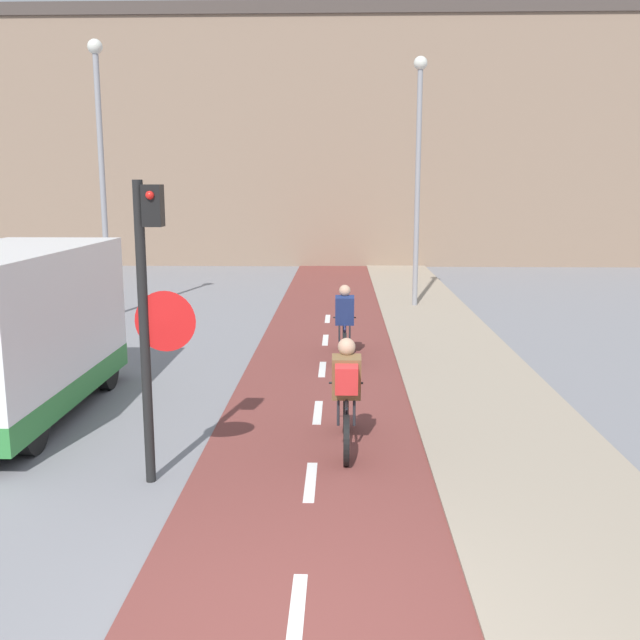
{
  "coord_description": "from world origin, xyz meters",
  "views": [
    {
      "loc": [
        0.33,
        -4.53,
        3.29
      ],
      "look_at": [
        0.0,
        6.58,
        1.2
      ],
      "focal_mm": 40.0,
      "sensor_mm": 36.0,
      "label": 1
    }
  ],
  "objects_px": {
    "street_lamp_sidewalk": "(418,157)",
    "cyclist_far": "(345,325)",
    "street_lamp_far": "(101,151)",
    "van": "(10,336)",
    "cyclist_near": "(346,396)",
    "traffic_light_pole": "(150,301)"
  },
  "relations": [
    {
      "from": "traffic_light_pole",
      "to": "street_lamp_sidewalk",
      "type": "distance_m",
      "value": 12.83
    },
    {
      "from": "street_lamp_far",
      "to": "cyclist_near",
      "type": "relative_size",
      "value": 3.85
    },
    {
      "from": "traffic_light_pole",
      "to": "van",
      "type": "relative_size",
      "value": 0.75
    },
    {
      "from": "traffic_light_pole",
      "to": "cyclist_near",
      "type": "relative_size",
      "value": 1.91
    },
    {
      "from": "street_lamp_sidewalk",
      "to": "cyclist_near",
      "type": "bearing_deg",
      "value": -100.2
    },
    {
      "from": "street_lamp_sidewalk",
      "to": "cyclist_near",
      "type": "xyz_separation_m",
      "value": [
        -1.97,
        -10.94,
        -3.36
      ]
    },
    {
      "from": "street_lamp_sidewalk",
      "to": "cyclist_far",
      "type": "bearing_deg",
      "value": -108.11
    },
    {
      "from": "traffic_light_pole",
      "to": "cyclist_far",
      "type": "distance_m",
      "value": 6.5
    },
    {
      "from": "cyclist_near",
      "to": "traffic_light_pole",
      "type": "bearing_deg",
      "value": -153.72
    },
    {
      "from": "street_lamp_sidewalk",
      "to": "cyclist_near",
      "type": "height_order",
      "value": "street_lamp_sidewalk"
    },
    {
      "from": "traffic_light_pole",
      "to": "van",
      "type": "height_order",
      "value": "traffic_light_pole"
    },
    {
      "from": "street_lamp_far",
      "to": "van",
      "type": "relative_size",
      "value": 1.51
    },
    {
      "from": "cyclist_near",
      "to": "van",
      "type": "relative_size",
      "value": 0.39
    },
    {
      "from": "street_lamp_sidewalk",
      "to": "cyclist_far",
      "type": "xyz_separation_m",
      "value": [
        -1.97,
        -6.02,
        -3.4
      ]
    },
    {
      "from": "traffic_light_pole",
      "to": "street_lamp_far",
      "type": "xyz_separation_m",
      "value": [
        -3.87,
        10.27,
        2.06
      ]
    },
    {
      "from": "street_lamp_sidewalk",
      "to": "van",
      "type": "height_order",
      "value": "street_lamp_sidewalk"
    },
    {
      "from": "street_lamp_far",
      "to": "van",
      "type": "height_order",
      "value": "street_lamp_far"
    },
    {
      "from": "cyclist_near",
      "to": "cyclist_far",
      "type": "bearing_deg",
      "value": 90.01
    },
    {
      "from": "street_lamp_sidewalk",
      "to": "traffic_light_pole",
      "type": "bearing_deg",
      "value": -108.89
    },
    {
      "from": "traffic_light_pole",
      "to": "cyclist_near",
      "type": "bearing_deg",
      "value": 26.28
    },
    {
      "from": "street_lamp_far",
      "to": "cyclist_near",
      "type": "bearing_deg",
      "value": -56.92
    },
    {
      "from": "traffic_light_pole",
      "to": "street_lamp_far",
      "type": "bearing_deg",
      "value": 110.64
    }
  ]
}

